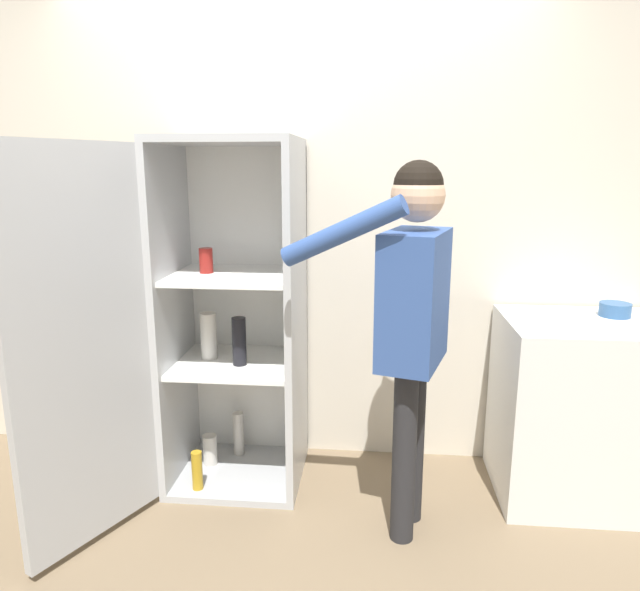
% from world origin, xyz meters
% --- Properties ---
extents(ground_plane, '(12.00, 12.00, 0.00)m').
position_xyz_m(ground_plane, '(0.00, 0.00, 0.00)').
color(ground_plane, '#7A664C').
extents(wall_back, '(7.00, 0.06, 2.55)m').
position_xyz_m(wall_back, '(0.00, 0.98, 1.27)').
color(wall_back, beige).
rests_on(wall_back, ground_plane).
extents(refrigerator, '(0.99, 1.20, 1.75)m').
position_xyz_m(refrigerator, '(-0.41, 0.54, 0.86)').
color(refrigerator, '#B7BABC').
rests_on(refrigerator, ground_plane).
extents(person, '(0.72, 0.52, 1.64)m').
position_xyz_m(person, '(0.57, 0.26, 1.05)').
color(person, '#262628').
rests_on(person, ground_plane).
extents(counter, '(0.77, 0.61, 0.90)m').
position_xyz_m(counter, '(1.43, 0.62, 0.45)').
color(counter, white).
rests_on(counter, ground_plane).
extents(bowl, '(0.15, 0.15, 0.07)m').
position_xyz_m(bowl, '(1.58, 0.73, 0.93)').
color(bowl, '#335B8E').
rests_on(bowl, counter).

